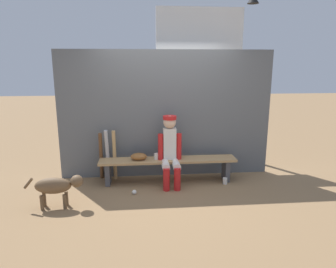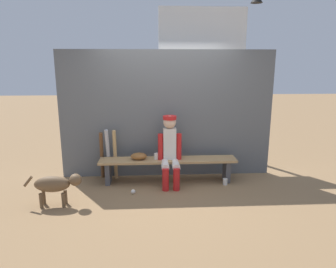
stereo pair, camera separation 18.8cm
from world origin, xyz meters
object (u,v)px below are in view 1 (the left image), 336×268
at_px(cup_on_ground, 225,181).
at_px(cup_on_bench, 156,156).
at_px(player_seated, 170,149).
at_px(scoreboard, 202,48).
at_px(baseball, 134,192).
at_px(bat_wood_tan, 115,155).
at_px(bat_wood_dark, 101,156).
at_px(baseball_glove, 139,156).
at_px(dog, 57,186).
at_px(dugout_bench, 168,164).
at_px(bat_aluminum_silver, 108,155).

distance_m(cup_on_ground, cup_on_bench, 1.28).
relative_size(player_seated, scoreboard, 0.35).
bearing_deg(baseball, player_seated, 31.78).
height_order(bat_wood_tan, bat_wood_dark, bat_wood_tan).
xyz_separation_m(baseball_glove, cup_on_bench, (0.31, -0.00, -0.01)).
height_order(cup_on_bench, dog, cup_on_bench).
bearing_deg(bat_wood_tan, dog, -125.82).
bearing_deg(bat_wood_dark, baseball, -50.06).
bearing_deg(player_seated, cup_on_ground, -5.42).
bearing_deg(bat_wood_dark, dugout_bench, -10.39).
distance_m(player_seated, bat_wood_tan, 1.03).
xyz_separation_m(baseball_glove, dog, (-1.18, -0.84, -0.15)).
bearing_deg(scoreboard, bat_wood_dark, -149.11).
relative_size(bat_wood_tan, baseball, 12.34).
xyz_separation_m(bat_wood_dark, scoreboard, (2.04, 1.22, 1.93)).
relative_size(bat_aluminum_silver, scoreboard, 0.27).
height_order(player_seated, baseball_glove, player_seated).
height_order(player_seated, baseball, player_seated).
xyz_separation_m(bat_wood_dark, cup_on_ground, (2.17, -0.41, -0.39)).
bearing_deg(dog, bat_wood_tan, 54.18).
height_order(dugout_bench, bat_wood_dark, bat_wood_dark).
bearing_deg(cup_on_bench, bat_wood_dark, 167.42).
distance_m(bat_aluminum_silver, bat_wood_dark, 0.12).
height_order(bat_aluminum_silver, baseball, bat_aluminum_silver).
xyz_separation_m(bat_wood_dark, cup_on_bench, (0.98, -0.22, 0.04)).
xyz_separation_m(player_seated, bat_wood_dark, (-1.21, 0.32, -0.20)).
height_order(bat_aluminum_silver, scoreboard, scoreboard).
relative_size(bat_wood_tan, scoreboard, 0.27).
height_order(player_seated, bat_wood_dark, player_seated).
relative_size(bat_wood_dark, scoreboard, 0.26).
distance_m(baseball, scoreboard, 3.35).
relative_size(player_seated, bat_wood_tan, 1.31).
distance_m(bat_wood_tan, cup_on_ground, 2.01).
height_order(bat_wood_dark, cup_on_bench, bat_wood_dark).
xyz_separation_m(bat_aluminum_silver, bat_wood_dark, (-0.12, 0.02, -0.03)).
bearing_deg(cup_on_bench, cup_on_ground, -9.19).
height_order(player_seated, dog, player_seated).
xyz_separation_m(scoreboard, dog, (-2.54, -2.28, -2.04)).
bearing_deg(bat_wood_tan, bat_aluminum_silver, 178.07).
bearing_deg(player_seated, bat_wood_tan, 162.92).
xyz_separation_m(baseball, scoreboard, (1.45, 1.92, 2.34)).
bearing_deg(bat_wood_dark, dog, -115.60).
distance_m(player_seated, baseball_glove, 0.57).
bearing_deg(dugout_bench, bat_wood_tan, 168.30).
bearing_deg(bat_aluminum_silver, scoreboard, 32.80).
height_order(bat_wood_tan, scoreboard, scoreboard).
distance_m(cup_on_ground, dog, 2.77).
relative_size(bat_wood_dark, cup_on_bench, 8.04).
xyz_separation_m(bat_aluminum_silver, cup_on_bench, (0.86, -0.20, 0.01)).
bearing_deg(player_seated, bat_wood_dark, 165.20).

